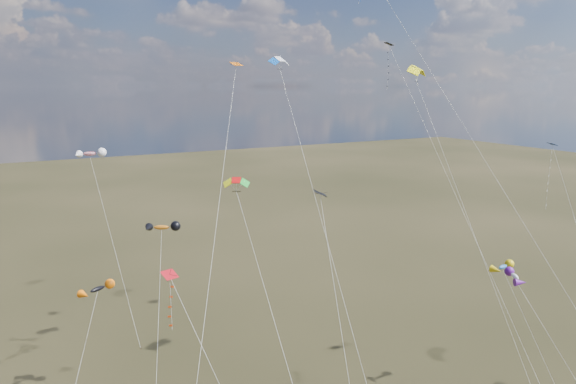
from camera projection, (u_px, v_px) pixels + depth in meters
name	position (u px, v px, depth m)	size (l,w,h in m)	color
diamond_black_high	(397.00, 84.00, 60.28)	(1.21, 26.49, 34.43)	black
diamond_navy_tall	(381.00, 11.00, 52.85)	(3.13, 38.63, 43.20)	#101D49
diamond_black_mid	(334.00, 281.00, 35.19)	(3.40, 12.67, 21.90)	black
diamond_red_low	(176.00, 310.00, 38.36)	(4.96, 12.50, 15.76)	#B01019
diamond_navy_right	(552.00, 185.00, 51.98)	(2.64, 12.98, 23.71)	#0E204E
diamond_orange_center	(219.00, 205.00, 36.58)	(12.38, 17.57, 31.20)	#DC610A
parafoil_yellow	(417.00, 69.00, 49.97)	(3.63, 18.09, 31.79)	yellow
parafoil_blue_white	(280.00, 61.00, 52.90)	(4.08, 25.01, 32.66)	blue
parafoil_tricolor	(237.00, 182.00, 41.61)	(2.36, 19.32, 22.33)	#F1F20F
novelty_black_orange	(97.00, 289.00, 48.33)	(6.34, 8.41, 11.03)	black
novelty_orange_black	(162.00, 228.00, 47.39)	(5.69, 11.42, 17.04)	#C76715
novelty_white_purple	(515.00, 277.00, 40.92)	(4.48, 11.42, 14.79)	white
novelty_redwhite_stripe	(90.00, 154.00, 64.57)	(4.13, 14.68, 21.65)	red
novelty_blue_yellow	(503.00, 267.00, 49.00)	(3.75, 6.97, 12.85)	#2363B5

